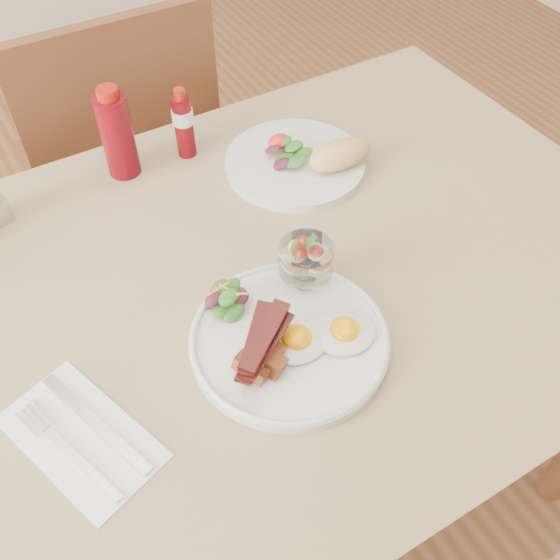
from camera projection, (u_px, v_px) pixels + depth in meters
The scene contains 11 objects.
table at pixel (254, 316), 1.02m from camera, with size 1.33×0.88×0.75m.
chair_far at pixel (123, 164), 1.50m from camera, with size 0.42×0.42×0.93m.
main_plate at pixel (289, 341), 0.87m from camera, with size 0.28×0.28×0.02m, color silver.
fried_eggs at pixel (321, 335), 0.86m from camera, with size 0.18×0.13×0.03m.
bacon_potato_pile at pixel (263, 350), 0.82m from camera, with size 0.11×0.10×0.05m.
side_salad at pixel (228, 300), 0.89m from camera, with size 0.07×0.07×0.04m.
fruit_cup at pixel (306, 259), 0.90m from camera, with size 0.08×0.08×0.08m.
second_plate at pixel (305, 160), 1.12m from camera, with size 0.26×0.25×0.06m.
ketchup_bottle at pixel (117, 135), 1.07m from camera, with size 0.07×0.07×0.17m.
hot_sauce_bottle at pixel (184, 124), 1.11m from camera, with size 0.04×0.04×0.13m.
napkin_cutlery at pixel (83, 436), 0.78m from camera, with size 0.18×0.24×0.01m.
Camera 1 is at (-0.28, -0.57, 1.47)m, focal length 40.00 mm.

